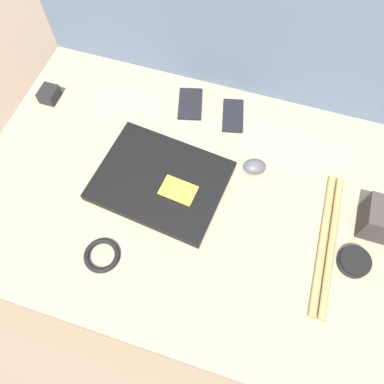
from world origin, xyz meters
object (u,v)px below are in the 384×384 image
(computer_mouse, at_px, (254,167))
(phone_silver, at_px, (233,116))
(charger_brick, at_px, (49,94))
(laptop, at_px, (161,181))
(speaker_puck, at_px, (354,262))
(phone_black, at_px, (190,104))
(camera_pouch, at_px, (384,220))

(computer_mouse, bearing_deg, phone_silver, 105.59)
(charger_brick, bearing_deg, phone_silver, 10.29)
(computer_mouse, bearing_deg, laptop, -170.40)
(speaker_puck, height_order, phone_black, speaker_puck)
(laptop, height_order, computer_mouse, computer_mouse)
(phone_silver, height_order, charger_brick, charger_brick)
(laptop, relative_size, speaker_puck, 4.59)
(laptop, xyz_separation_m, speaker_puck, (0.51, -0.07, 0.00))
(charger_brick, bearing_deg, computer_mouse, -5.17)
(phone_silver, distance_m, phone_black, 0.13)
(camera_pouch, bearing_deg, laptop, -175.38)
(speaker_puck, bearing_deg, phone_black, 146.67)
(computer_mouse, bearing_deg, speaker_puck, -49.29)
(phone_silver, height_order, phone_black, phone_silver)
(phone_silver, distance_m, charger_brick, 0.55)
(camera_pouch, relative_size, charger_brick, 1.76)
(laptop, distance_m, camera_pouch, 0.56)
(charger_brick, bearing_deg, camera_pouch, -7.42)
(computer_mouse, xyz_separation_m, charger_brick, (-0.64, 0.06, 0.00))
(phone_silver, bearing_deg, laptop, -128.33)
(computer_mouse, xyz_separation_m, phone_silver, (-0.10, 0.16, -0.01))
(laptop, xyz_separation_m, phone_silver, (0.13, 0.27, -0.01))
(laptop, height_order, camera_pouch, camera_pouch)
(laptop, relative_size, phone_black, 2.78)
(laptop, xyz_separation_m, phone_black, (-0.01, 0.27, -0.01))
(camera_pouch, bearing_deg, phone_black, 157.88)
(phone_black, bearing_deg, laptop, -103.47)
(laptop, bearing_deg, charger_brick, 163.77)
(laptop, xyz_separation_m, camera_pouch, (0.56, 0.05, 0.03))
(phone_silver, xyz_separation_m, charger_brick, (-0.54, -0.10, 0.01))
(laptop, bearing_deg, phone_black, 97.63)
(speaker_puck, distance_m, charger_brick, 0.96)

